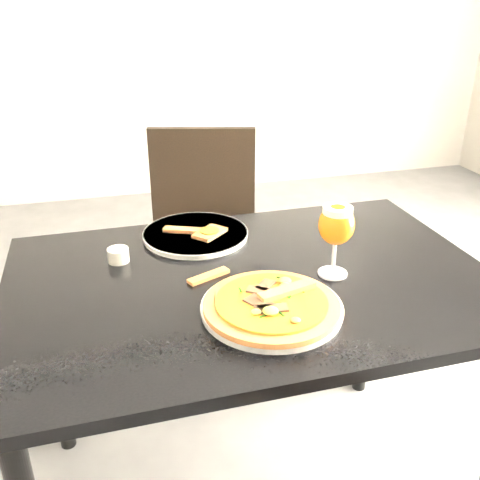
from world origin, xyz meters
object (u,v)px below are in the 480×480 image
object	(u,v)px
chair_far	(202,242)
pizza	(272,304)
dining_table	(252,308)
beer_glass	(337,225)

from	to	relation	value
chair_far	pizza	distance (m)	0.94
chair_far	pizza	size ratio (longest dim) A/B	3.10
dining_table	chair_far	bearing A→B (deg)	88.61
dining_table	beer_glass	world-z (taller)	beer_glass
dining_table	chair_far	world-z (taller)	chair_far
chair_far	pizza	xyz separation A→B (m)	(-0.02, -0.90, 0.27)
dining_table	pizza	distance (m)	0.21
pizza	beer_glass	distance (m)	0.27
chair_far	pizza	bearing A→B (deg)	-75.90
pizza	chair_far	bearing A→B (deg)	88.71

